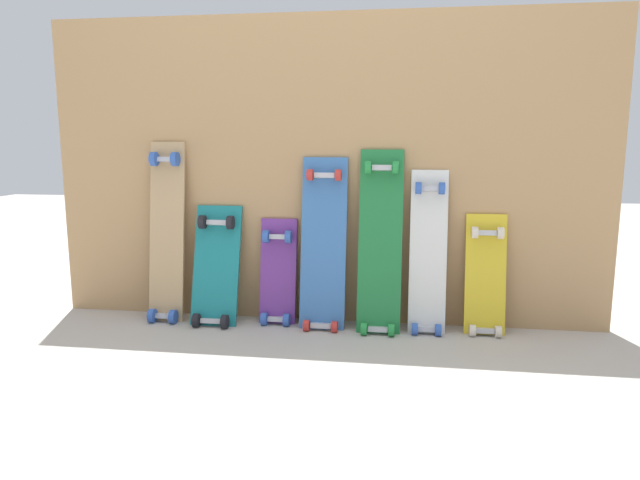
{
  "coord_description": "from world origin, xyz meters",
  "views": [
    {
      "loc": [
        0.4,
        -2.79,
        0.92
      ],
      "look_at": [
        0.0,
        -0.07,
        0.44
      ],
      "focal_mm": 32.71,
      "sensor_mm": 36.0,
      "label": 1
    }
  ],
  "objects_px": {
    "skateboard_blue": "(323,250)",
    "skateboard_purple": "(278,278)",
    "skateboard_white": "(428,259)",
    "skateboard_teal": "(216,272)",
    "skateboard_natural": "(166,238)",
    "skateboard_green": "(380,248)",
    "skateboard_yellow": "(485,282)"
  },
  "relations": [
    {
      "from": "skateboard_purple",
      "to": "skateboard_green",
      "type": "xyz_separation_m",
      "value": [
        0.51,
        -0.03,
        0.17
      ]
    },
    {
      "from": "skateboard_natural",
      "to": "skateboard_teal",
      "type": "xyz_separation_m",
      "value": [
        0.26,
        -0.03,
        -0.16
      ]
    },
    {
      "from": "skateboard_teal",
      "to": "skateboard_white",
      "type": "bearing_deg",
      "value": 1.54
    },
    {
      "from": "skateboard_teal",
      "to": "skateboard_blue",
      "type": "xyz_separation_m",
      "value": [
        0.54,
        0.02,
        0.12
      ]
    },
    {
      "from": "skateboard_teal",
      "to": "skateboard_white",
      "type": "height_order",
      "value": "skateboard_white"
    },
    {
      "from": "skateboard_purple",
      "to": "skateboard_blue",
      "type": "height_order",
      "value": "skateboard_blue"
    },
    {
      "from": "skateboard_purple",
      "to": "skateboard_teal",
      "type": "bearing_deg",
      "value": -172.0
    },
    {
      "from": "skateboard_green",
      "to": "skateboard_yellow",
      "type": "bearing_deg",
      "value": 3.01
    },
    {
      "from": "skateboard_blue",
      "to": "skateboard_purple",
      "type": "bearing_deg",
      "value": 174.21
    },
    {
      "from": "skateboard_purple",
      "to": "skateboard_yellow",
      "type": "height_order",
      "value": "skateboard_yellow"
    },
    {
      "from": "skateboard_natural",
      "to": "skateboard_purple",
      "type": "xyz_separation_m",
      "value": [
        0.57,
        0.02,
        -0.19
      ]
    },
    {
      "from": "skateboard_natural",
      "to": "skateboard_blue",
      "type": "xyz_separation_m",
      "value": [
        0.8,
        -0.01,
        -0.04
      ]
    },
    {
      "from": "skateboard_natural",
      "to": "skateboard_yellow",
      "type": "distance_m",
      "value": 1.59
    },
    {
      "from": "skateboard_green",
      "to": "skateboard_yellow",
      "type": "height_order",
      "value": "skateboard_green"
    },
    {
      "from": "skateboard_purple",
      "to": "skateboard_blue",
      "type": "bearing_deg",
      "value": -5.79
    },
    {
      "from": "skateboard_yellow",
      "to": "skateboard_purple",
      "type": "bearing_deg",
      "value": 179.51
    },
    {
      "from": "skateboard_white",
      "to": "skateboard_natural",
      "type": "bearing_deg",
      "value": -179.87
    },
    {
      "from": "skateboard_blue",
      "to": "skateboard_white",
      "type": "distance_m",
      "value": 0.5
    },
    {
      "from": "skateboard_purple",
      "to": "skateboard_green",
      "type": "bearing_deg",
      "value": -3.91
    },
    {
      "from": "skateboard_teal",
      "to": "skateboard_purple",
      "type": "relative_size",
      "value": 1.1
    },
    {
      "from": "skateboard_natural",
      "to": "skateboard_teal",
      "type": "distance_m",
      "value": 0.31
    },
    {
      "from": "skateboard_natural",
      "to": "skateboard_green",
      "type": "xyz_separation_m",
      "value": [
        1.08,
        -0.02,
        -0.02
      ]
    },
    {
      "from": "skateboard_natural",
      "to": "skateboard_white",
      "type": "height_order",
      "value": "skateboard_natural"
    },
    {
      "from": "skateboard_purple",
      "to": "skateboard_yellow",
      "type": "bearing_deg",
      "value": -0.49
    },
    {
      "from": "skateboard_yellow",
      "to": "skateboard_blue",
      "type": "bearing_deg",
      "value": -178.88
    },
    {
      "from": "skateboard_blue",
      "to": "skateboard_yellow",
      "type": "bearing_deg",
      "value": 1.12
    },
    {
      "from": "skateboard_blue",
      "to": "skateboard_green",
      "type": "relative_size",
      "value": 0.96
    },
    {
      "from": "skateboard_green",
      "to": "skateboard_white",
      "type": "relative_size",
      "value": 1.11
    },
    {
      "from": "skateboard_green",
      "to": "skateboard_yellow",
      "type": "xyz_separation_m",
      "value": [
        0.5,
        0.03,
        -0.15
      ]
    },
    {
      "from": "skateboard_natural",
      "to": "skateboard_green",
      "type": "height_order",
      "value": "skateboard_natural"
    },
    {
      "from": "skateboard_natural",
      "to": "skateboard_green",
      "type": "relative_size",
      "value": 1.03
    },
    {
      "from": "skateboard_teal",
      "to": "skateboard_blue",
      "type": "height_order",
      "value": "skateboard_blue"
    }
  ]
}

